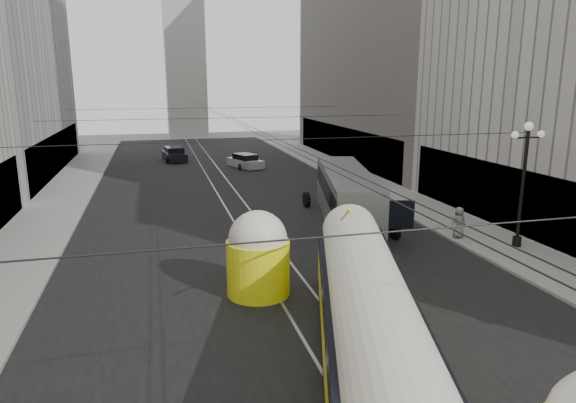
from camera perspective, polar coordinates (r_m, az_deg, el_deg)
road at (r=37.33m, az=-6.19°, el=0.05°), size 20.00×85.00×0.02m
sidewalk_left at (r=40.94m, az=-23.80°, el=0.26°), size 4.00×72.00×0.15m
sidewalk_right at (r=43.87m, az=8.80°, el=2.04°), size 4.00×72.00×0.15m
rail_left at (r=37.24m, az=-7.34°, el=-0.02°), size 0.12×85.00×0.04m
rail_right at (r=37.44m, az=-5.06°, el=0.11°), size 0.12×85.00×0.04m
building_right_far at (r=57.86m, az=12.20°, el=20.73°), size 12.60×32.60×32.60m
distant_tower at (r=83.91m, az=-11.50°, el=17.40°), size 6.00×6.00×31.36m
lamppost_right_mid at (r=28.29m, az=24.70°, el=2.43°), size 1.86×0.44×6.37m
catenary at (r=35.48m, az=-6.00°, el=8.99°), size 25.00×72.00×0.23m
streetcar at (r=15.44m, az=8.82°, el=-12.74°), size 6.43×15.53×3.53m
city_bus at (r=31.61m, az=6.49°, el=0.84°), size 5.36×12.80×3.15m
sedan_white_far at (r=51.74m, az=-4.77°, el=4.46°), size 3.31×4.75×1.39m
sedan_dark_far at (r=57.39m, az=-12.52°, el=5.12°), size 2.63×5.04×1.52m
pedestrian_sidewalk_right at (r=29.28m, az=18.43°, el=-2.22°), size 0.84×0.53×1.70m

